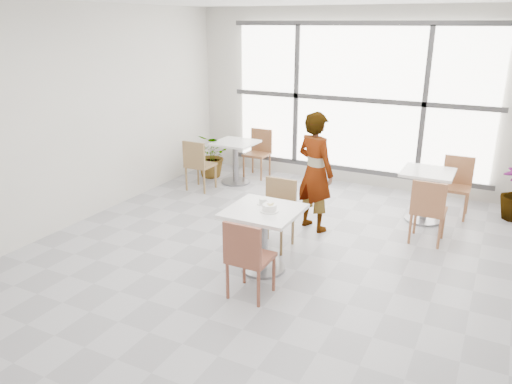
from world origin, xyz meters
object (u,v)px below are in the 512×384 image
at_px(plant_left, 212,155).
at_px(bg_chair_left_far, 259,150).
at_px(bg_chair_left_near, 198,162).
at_px(bg_chair_right_far, 456,182).
at_px(chair_near, 247,255).
at_px(bg_table_right, 426,189).
at_px(bg_chair_right_near, 428,207).
at_px(main_table, 263,228).
at_px(bg_table_left, 235,156).
at_px(oatmeal_bowl, 269,208).
at_px(chair_far, 277,208).
at_px(coffee_cup, 263,202).
at_px(person, 315,172).

bearing_deg(plant_left, bg_chair_left_far, 32.18).
height_order(bg_chair_left_near, bg_chair_right_far, same).
xyz_separation_m(chair_near, bg_table_right, (1.27, 3.05, -0.01)).
bearing_deg(bg_chair_right_near, bg_chair_right_far, -98.82).
relative_size(main_table, bg_chair_right_near, 0.92).
bearing_deg(bg_chair_left_near, bg_table_left, -117.16).
relative_size(oatmeal_bowl, bg_chair_left_near, 0.24).
bearing_deg(chair_near, bg_chair_left_far, -64.71).
distance_m(bg_table_left, bg_table_right, 3.32).
height_order(chair_far, bg_table_left, chair_far).
xyz_separation_m(chair_far, plant_left, (-2.31, 2.14, -0.09)).
bearing_deg(bg_table_left, bg_chair_left_far, 72.53).
bearing_deg(coffee_cup, oatmeal_bowl, -46.03).
height_order(chair_near, coffee_cup, chair_near).
relative_size(bg_chair_left_far, bg_chair_right_near, 1.00).
height_order(bg_chair_right_far, plant_left, bg_chair_right_far).
height_order(main_table, bg_chair_left_near, bg_chair_left_near).
relative_size(bg_chair_left_far, plant_left, 1.06).
bearing_deg(person, chair_far, 96.00).
height_order(bg_table_left, bg_chair_right_near, bg_chair_right_near).
relative_size(chair_near, bg_chair_left_far, 1.00).
xyz_separation_m(main_table, oatmeal_bowl, (0.09, -0.03, 0.27)).
bearing_deg(bg_chair_right_far, plant_left, -179.27).
distance_m(oatmeal_bowl, bg_chair_left_near, 3.13).
bearing_deg(plant_left, person, -29.20).
bearing_deg(chair_near, chair_far, -78.16).
bearing_deg(bg_chair_left_near, main_table, 137.74).
height_order(main_table, bg_table_right, same).
xyz_separation_m(chair_far, bg_table_right, (1.55, 1.72, -0.01)).
distance_m(oatmeal_bowl, bg_table_left, 3.40).
xyz_separation_m(chair_near, plant_left, (-2.59, 3.47, -0.09)).
bearing_deg(plant_left, oatmeal_bowl, -48.35).
height_order(bg_chair_left_near, bg_chair_right_near, same).
bearing_deg(bg_table_left, bg_chair_right_far, 2.53).
relative_size(main_table, bg_chair_right_far, 0.92).
bearing_deg(chair_far, coffee_cup, -83.17).
bearing_deg(bg_chair_left_far, main_table, -62.35).
distance_m(coffee_cup, bg_table_left, 3.17).
relative_size(chair_near, bg_table_left, 1.16).
bearing_deg(main_table, person, 86.75).
relative_size(main_table, person, 0.49).
bearing_deg(bg_chair_right_near, main_table, 45.79).
xyz_separation_m(person, bg_chair_right_far, (1.68, 1.47, -0.32)).
height_order(bg_chair_left_far, plant_left, bg_chair_left_far).
relative_size(bg_table_left, plant_left, 0.91).
relative_size(bg_chair_left_near, plant_left, 1.06).
height_order(bg_table_left, plant_left, plant_left).
bearing_deg(bg_chair_left_near, bg_chair_left_far, -112.91).
xyz_separation_m(coffee_cup, plant_left, (-2.37, 2.68, -0.37)).
bearing_deg(chair_far, person, 72.81).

